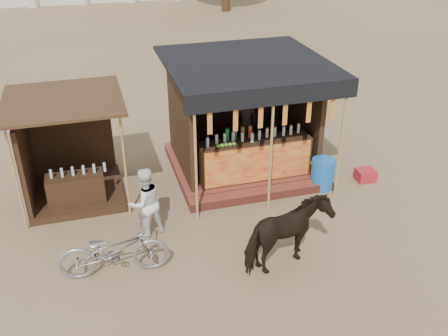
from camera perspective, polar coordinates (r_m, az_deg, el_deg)
name	(u,v)px	position (r m, az deg, el deg)	size (l,w,h in m)	color
ground	(247,258)	(9.58, 2.70, -10.25)	(120.00, 120.00, 0.00)	#846B4C
main_stall	(244,131)	(12.03, 2.29, 4.22)	(3.60, 3.61, 2.78)	brown
secondary_stall	(65,163)	(11.50, -17.70, 0.58)	(2.40, 2.40, 2.38)	#342213
cow	(287,235)	(9.04, 7.24, -7.66)	(0.74, 1.63, 1.38)	black
motorbike	(114,250)	(9.14, -12.50, -9.16)	(0.68, 1.95, 1.02)	#97989F
bystander	(145,202)	(9.90, -8.99, -3.91)	(0.71, 0.56, 1.47)	white
blue_barrel	(323,174)	(11.75, 11.19, -0.64)	(0.54, 0.54, 0.72)	blue
red_crate	(365,175)	(12.39, 15.86, -0.79)	(0.43, 0.36, 0.28)	#AF1D27
cooler	(294,169)	(12.11, 8.05, -0.11)	(0.71, 0.54, 0.46)	#186D31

